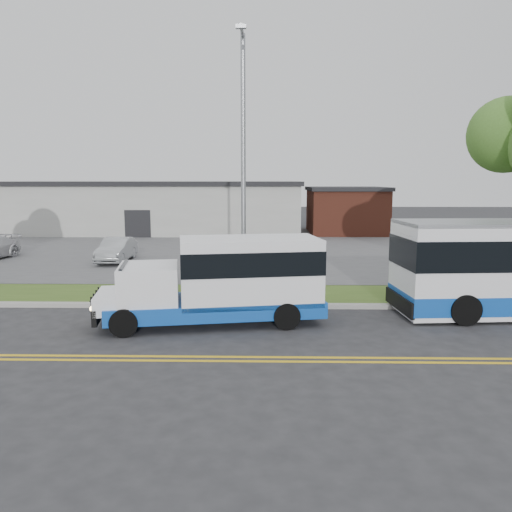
{
  "coord_description": "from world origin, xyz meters",
  "views": [
    {
      "loc": [
        3.85,
        -15.92,
        4.42
      ],
      "look_at": [
        3.47,
        2.69,
        1.6
      ],
      "focal_mm": 35.0,
      "sensor_mm": 36.0,
      "label": 1
    }
  ],
  "objects": [
    {
      "name": "ground",
      "position": [
        0.0,
        0.0,
        0.0
      ],
      "size": [
        140.0,
        140.0,
        0.0
      ],
      "primitive_type": "plane",
      "color": "#28282B",
      "rests_on": "ground"
    },
    {
      "name": "lane_line_north",
      "position": [
        0.0,
        -3.85,
        0.01
      ],
      "size": [
        70.0,
        0.12,
        0.01
      ],
      "primitive_type": "cube",
      "color": "gold",
      "rests_on": "ground"
    },
    {
      "name": "lane_line_south",
      "position": [
        0.0,
        -4.15,
        0.01
      ],
      "size": [
        70.0,
        0.12,
        0.01
      ],
      "primitive_type": "cube",
      "color": "gold",
      "rests_on": "ground"
    },
    {
      "name": "curb",
      "position": [
        0.0,
        1.1,
        0.07
      ],
      "size": [
        80.0,
        0.3,
        0.15
      ],
      "primitive_type": "cube",
      "color": "#9E9B93",
      "rests_on": "ground"
    },
    {
      "name": "verge",
      "position": [
        0.0,
        2.9,
        0.05
      ],
      "size": [
        80.0,
        3.3,
        0.1
      ],
      "primitive_type": "cube",
      "color": "#39541C",
      "rests_on": "ground"
    },
    {
      "name": "parking_lot",
      "position": [
        0.0,
        17.0,
        0.05
      ],
      "size": [
        80.0,
        25.0,
        0.1
      ],
      "primitive_type": "cube",
      "color": "#4C4C4F",
      "rests_on": "ground"
    },
    {
      "name": "commercial_building",
      "position": [
        -6.0,
        27.0,
        2.18
      ],
      "size": [
        25.4,
        10.4,
        4.35
      ],
      "color": "#9E9E99",
      "rests_on": "ground"
    },
    {
      "name": "brick_wing",
      "position": [
        10.5,
        26.0,
        1.96
      ],
      "size": [
        6.3,
        7.3,
        3.9
      ],
      "color": "brown",
      "rests_on": "ground"
    },
    {
      "name": "streetlight_near",
      "position": [
        3.0,
        2.73,
        5.23
      ],
      "size": [
        0.35,
        1.53,
        9.5
      ],
      "color": "gray",
      "rests_on": "verge"
    },
    {
      "name": "shuttle_bus",
      "position": [
        2.66,
        -0.7,
        1.42
      ],
      "size": [
        7.2,
        3.37,
        2.66
      ],
      "rotation": [
        0.0,
        0.0,
        0.17
      ],
      "color": "#0F47A9",
      "rests_on": "ground"
    },
    {
      "name": "parked_car_a",
      "position": [
        -4.21,
        10.49,
        0.74
      ],
      "size": [
        1.39,
        3.88,
        1.28
      ],
      "primitive_type": "imported",
      "rotation": [
        0.0,
        0.0,
        0.01
      ],
      "color": "#A1A4A8",
      "rests_on": "parking_lot"
    }
  ]
}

